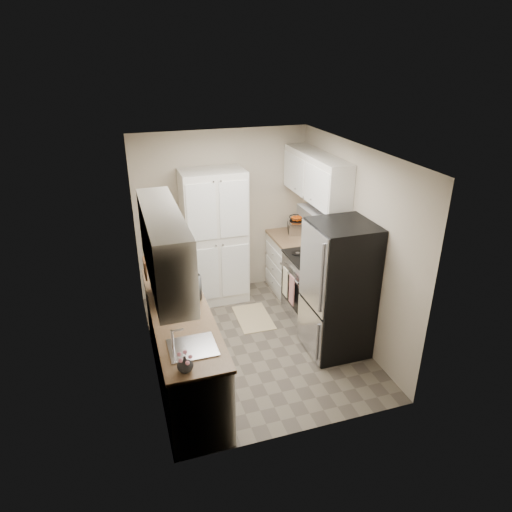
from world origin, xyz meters
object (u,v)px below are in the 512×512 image
Objects in this scene: refrigerator at (339,289)px; toaster_oven at (296,227)px; pantry_cabinet at (215,238)px; electric_range at (313,286)px; wine_bottle at (165,261)px; microwave at (176,283)px.

toaster_oven is at bearing 85.07° from refrigerator.
pantry_cabinet reaches higher than electric_range.
pantry_cabinet is 6.18× the size of toaster_oven.
toaster_oven is at bearing 20.04° from wine_bottle.
refrigerator is at bearing -92.48° from electric_range.
toaster_oven is (1.29, 0.02, 0.01)m from pantry_cabinet.
microwave is 1.88× the size of wine_bottle.
refrigerator is at bearing -78.34° from toaster_oven.
microwave is at bearing 169.89° from refrigerator.
electric_range is 1.96× the size of microwave.
pantry_cabinet is at bearing -162.73° from toaster_oven.
microwave is (-0.77, -1.38, 0.08)m from pantry_cabinet.
wine_bottle is (-0.04, 0.63, -0.01)m from microwave.
refrigerator is 2.94× the size of microwave.
pantry_cabinet is at bearing -46.30° from microwave.
pantry_cabinet is 3.46× the size of microwave.
toaster_oven is (0.15, 1.74, 0.16)m from refrigerator.
pantry_cabinet is 1.58m from electric_range.
wine_bottle reaches higher than toaster_oven.
microwave is 2.49m from toaster_oven.
toaster_oven is (2.10, 0.77, -0.06)m from wine_bottle.
wine_bottle is at bearing 153.44° from refrigerator.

